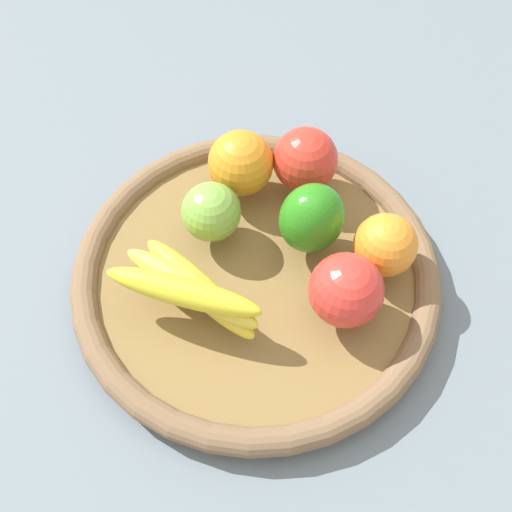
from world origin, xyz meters
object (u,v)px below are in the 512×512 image
bell_pepper (312,218)px  orange_0 (385,245)px  apple_1 (305,160)px  apple_2 (211,212)px  orange_1 (241,163)px  banana_bunch (191,289)px  apple_0 (346,290)px

bell_pepper → orange_0: bell_pepper is taller
apple_1 → bell_pepper: bearing=-164.7°
apple_2 → orange_0: bearing=-90.2°
bell_pepper → orange_0: (-0.01, -0.08, -0.01)m
bell_pepper → apple_1: bearing=-120.6°
orange_1 → bell_pepper: 0.12m
orange_1 → bell_pepper: bearing=-123.4°
orange_1 → apple_1: 0.08m
apple_2 → bell_pepper: bell_pepper is taller
banana_bunch → apple_2: bearing=3.0°
apple_2 → apple_1: bearing=-42.6°
apple_2 → apple_1: apple_1 is taller
apple_2 → banana_bunch: (-0.10, -0.01, -0.00)m
apple_2 → apple_1: size_ratio=0.88×
apple_0 → orange_1: bearing=45.8°
apple_1 → orange_0: size_ratio=1.11×
apple_0 → bell_pepper: (0.08, 0.05, 0.00)m
banana_bunch → orange_1: bearing=-3.6°
apple_0 → orange_0: size_ratio=1.13×
apple_0 → apple_1: apple_0 is taller
apple_0 → apple_2: bearing=67.0°
apple_2 → banana_bunch: size_ratio=0.40×
bell_pepper → apple_1: size_ratio=1.11×
bell_pepper → apple_1: 0.09m
apple_2 → orange_0: 0.20m
banana_bunch → orange_0: orange_0 is taller
apple_1 → apple_0: bearing=-155.8°
apple_2 → banana_bunch: bearing=-177.0°
orange_0 → apple_1: bearing=47.8°
apple_1 → apple_2: bearing=137.4°
bell_pepper → orange_1: bearing=-79.3°
orange_0 → banana_bunch: bearing=117.2°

